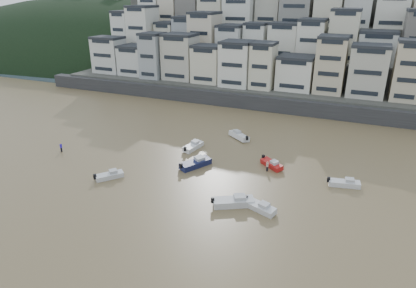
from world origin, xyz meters
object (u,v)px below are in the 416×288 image
at_px(boat_f, 193,146).
at_px(boat_j, 109,175).
at_px(boat_b, 260,206).
at_px(boat_h, 239,135).
at_px(boat_a, 234,201).
at_px(boat_d, 345,182).
at_px(person_blue, 61,147).
at_px(boat_e, 272,163).
at_px(person_pink, 267,166).
at_px(boat_c, 195,162).

xyz_separation_m(boat_f, boat_j, (-7.02, -15.73, -0.09)).
height_order(boat_b, boat_h, boat_h).
distance_m(boat_j, boat_a, 20.58).
distance_m(boat_d, boat_j, 36.03).
relative_size(boat_d, person_blue, 2.84).
bearing_deg(boat_e, boat_j, -110.68).
bearing_deg(person_pink, boat_a, -96.84).
xyz_separation_m(boat_b, boat_h, (-11.05, 23.90, 0.08)).
height_order(boat_b, boat_e, boat_b).
bearing_deg(boat_j, boat_b, -50.36).
xyz_separation_m(boat_f, boat_a, (13.56, -15.68, 0.10)).
height_order(boat_c, person_pink, person_pink).
xyz_separation_m(boat_d, boat_h, (-20.88, 12.33, 0.09)).
distance_m(boat_b, person_blue, 39.10).
height_order(boat_j, boat_a, boat_a).
height_order(boat_c, boat_e, boat_c).
bearing_deg(boat_a, boat_h, 77.63).
relative_size(boat_j, person_pink, 2.69).
xyz_separation_m(boat_b, person_blue, (-38.80, 4.83, 0.18)).
xyz_separation_m(boat_c, person_blue, (-25.23, -3.93, 0.03)).
relative_size(boat_e, person_pink, 2.80).
distance_m(boat_b, boat_d, 15.18).
height_order(boat_d, person_blue, person_blue).
xyz_separation_m(boat_c, boat_a, (9.96, -9.04, -0.01)).
height_order(boat_e, person_pink, person_pink).
xyz_separation_m(boat_b, boat_f, (-17.17, 15.41, 0.04)).
bearing_deg(boat_f, boat_e, -87.24).
relative_size(boat_f, boat_a, 0.87).
distance_m(boat_c, boat_b, 16.15).
bearing_deg(boat_h, person_pink, 163.66).
bearing_deg(person_blue, boat_h, 34.48).
relative_size(boat_d, boat_a, 0.81).
height_order(boat_e, boat_h, boat_h).
distance_m(boat_c, boat_f, 7.55).
bearing_deg(boat_b, boat_a, -154.81).
distance_m(boat_c, boat_e, 12.70).
xyz_separation_m(boat_b, boat_j, (-24.19, -0.33, -0.05)).
bearing_deg(person_pink, boat_d, -1.67).
bearing_deg(boat_c, boat_j, 158.21).
height_order(boat_b, person_blue, person_blue).
relative_size(boat_d, boat_j, 1.05).
bearing_deg(boat_e, boat_b, -45.05).
xyz_separation_m(boat_f, person_pink, (15.02, -3.50, 0.14)).
distance_m(boat_b, boat_f, 23.07).
relative_size(boat_a, person_pink, 3.50).
height_order(boat_c, boat_j, boat_c).
distance_m(boat_f, person_pink, 15.42).
height_order(boat_j, person_blue, person_blue).
height_order(boat_f, person_blue, person_blue).
bearing_deg(boat_d, boat_e, 158.22).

